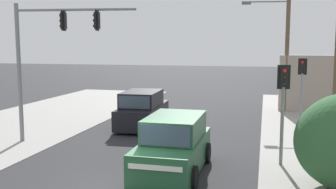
{
  "coord_description": "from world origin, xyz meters",
  "views": [
    {
      "loc": [
        4.11,
        -10.39,
        4.23
      ],
      "look_at": [
        0.54,
        4.0,
        2.37
      ],
      "focal_mm": 42.0,
      "sensor_mm": 36.0,
      "label": 1
    }
  ],
  "objects_px": {
    "utility_pole_midground_right": "(336,20)",
    "pedestal_signal_far_median": "(302,81)",
    "traffic_signal_mast": "(47,47)",
    "pedestal_signal_right_kerb": "(283,98)",
    "utility_pole_background_right": "(286,30)",
    "suv_oncoming_near": "(174,146)",
    "suv_receding_far": "(142,110)"
  },
  "relations": [
    {
      "from": "utility_pole_background_right",
      "to": "suv_oncoming_near",
      "type": "distance_m",
      "value": 14.78
    },
    {
      "from": "traffic_signal_mast",
      "to": "utility_pole_background_right",
      "type": "bearing_deg",
      "value": 46.76
    },
    {
      "from": "utility_pole_midground_right",
      "to": "pedestal_signal_far_median",
      "type": "bearing_deg",
      "value": 96.2
    },
    {
      "from": "utility_pole_midground_right",
      "to": "utility_pole_background_right",
      "type": "height_order",
      "value": "utility_pole_background_right"
    },
    {
      "from": "utility_pole_midground_right",
      "to": "utility_pole_background_right",
      "type": "distance_m",
      "value": 10.4
    },
    {
      "from": "pedestal_signal_far_median",
      "to": "suv_oncoming_near",
      "type": "bearing_deg",
      "value": -118.23
    },
    {
      "from": "utility_pole_midground_right",
      "to": "suv_receding_far",
      "type": "bearing_deg",
      "value": 157.88
    },
    {
      "from": "pedestal_signal_far_median",
      "to": "suv_receding_far",
      "type": "height_order",
      "value": "pedestal_signal_far_median"
    },
    {
      "from": "pedestal_signal_right_kerb",
      "to": "suv_receding_far",
      "type": "height_order",
      "value": "pedestal_signal_right_kerb"
    },
    {
      "from": "utility_pole_midground_right",
      "to": "pedestal_signal_far_median",
      "type": "relative_size",
      "value": 2.69
    },
    {
      "from": "utility_pole_background_right",
      "to": "suv_receding_far",
      "type": "relative_size",
      "value": 2.09
    },
    {
      "from": "utility_pole_midground_right",
      "to": "suv_receding_far",
      "type": "distance_m",
      "value": 10.21
    },
    {
      "from": "utility_pole_midground_right",
      "to": "suv_oncoming_near",
      "type": "relative_size",
      "value": 2.11
    },
    {
      "from": "utility_pole_midground_right",
      "to": "suv_oncoming_near",
      "type": "bearing_deg",
      "value": -148.9
    },
    {
      "from": "traffic_signal_mast",
      "to": "suv_receding_far",
      "type": "relative_size",
      "value": 1.3
    },
    {
      "from": "utility_pole_background_right",
      "to": "suv_receding_far",
      "type": "bearing_deg",
      "value": -136.85
    },
    {
      "from": "suv_oncoming_near",
      "to": "utility_pole_background_right",
      "type": "bearing_deg",
      "value": 73.37
    },
    {
      "from": "pedestal_signal_far_median",
      "to": "suv_receding_far",
      "type": "relative_size",
      "value": 0.77
    },
    {
      "from": "pedestal_signal_far_median",
      "to": "suv_oncoming_near",
      "type": "relative_size",
      "value": 0.78
    },
    {
      "from": "utility_pole_background_right",
      "to": "pedestal_signal_right_kerb",
      "type": "xyz_separation_m",
      "value": [
        -0.53,
        -11.93,
        -2.76
      ]
    },
    {
      "from": "pedestal_signal_right_kerb",
      "to": "pedestal_signal_far_median",
      "type": "height_order",
      "value": "same"
    },
    {
      "from": "utility_pole_background_right",
      "to": "pedestal_signal_far_median",
      "type": "bearing_deg",
      "value": -81.53
    },
    {
      "from": "utility_pole_background_right",
      "to": "suv_oncoming_near",
      "type": "bearing_deg",
      "value": -106.63
    },
    {
      "from": "suv_oncoming_near",
      "to": "suv_receding_far",
      "type": "relative_size",
      "value": 0.98
    },
    {
      "from": "utility_pole_midground_right",
      "to": "pedestal_signal_right_kerb",
      "type": "height_order",
      "value": "utility_pole_midground_right"
    },
    {
      "from": "suv_receding_far",
      "to": "utility_pole_midground_right",
      "type": "bearing_deg",
      "value": -22.12
    },
    {
      "from": "utility_pole_midground_right",
      "to": "suv_receding_far",
      "type": "relative_size",
      "value": 2.08
    },
    {
      "from": "traffic_signal_mast",
      "to": "suv_oncoming_near",
      "type": "bearing_deg",
      "value": -23.24
    },
    {
      "from": "suv_receding_far",
      "to": "suv_oncoming_near",
      "type": "bearing_deg",
      "value": -64.32
    },
    {
      "from": "traffic_signal_mast",
      "to": "pedestal_signal_right_kerb",
      "type": "bearing_deg",
      "value": -6.09
    },
    {
      "from": "pedestal_signal_right_kerb",
      "to": "suv_receding_far",
      "type": "relative_size",
      "value": 0.77
    },
    {
      "from": "suv_oncoming_near",
      "to": "pedestal_signal_far_median",
      "type": "bearing_deg",
      "value": 61.77
    }
  ]
}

